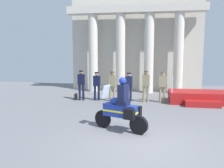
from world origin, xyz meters
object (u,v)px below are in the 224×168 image
(officer_in_row_2, at_px, (112,84))
(motorcycle_with_rider, at_px, (122,109))
(briefcase_on_ground, at_px, (76,97))
(officer_in_row_1, at_px, (97,84))
(officer_in_row_4, at_px, (146,84))
(reviewing_stand, at_px, (199,97))
(officer_in_row_0, at_px, (81,83))
(officer_in_row_5, at_px, (163,85))
(officer_in_row_3, at_px, (129,85))

(officer_in_row_2, relative_size, motorcycle_with_rider, 0.86)
(briefcase_on_ground, bearing_deg, officer_in_row_1, 0.93)
(officer_in_row_2, bearing_deg, officer_in_row_4, -172.77)
(reviewing_stand, bearing_deg, officer_in_row_0, -177.35)
(reviewing_stand, bearing_deg, officer_in_row_5, -174.53)
(officer_in_row_1, xyz_separation_m, motorcycle_with_rider, (2.08, -5.20, -0.18))
(officer_in_row_5, xyz_separation_m, briefcase_on_ground, (-4.98, -0.03, -0.82))
(officer_in_row_4, bearing_deg, briefcase_on_ground, 4.56)
(officer_in_row_0, bearing_deg, briefcase_on_ground, -7.24)
(officer_in_row_0, relative_size, officer_in_row_4, 0.99)
(reviewing_stand, distance_m, motorcycle_with_rider, 6.51)
(officer_in_row_3, height_order, officer_in_row_5, officer_in_row_5)
(reviewing_stand, xyz_separation_m, officer_in_row_4, (-2.88, -0.27, 0.74))
(reviewing_stand, relative_size, officer_in_row_0, 1.82)
(motorcycle_with_rider, bearing_deg, officer_in_row_5, -84.90)
(officer_in_row_0, distance_m, briefcase_on_ground, 0.93)
(officer_in_row_2, xyz_separation_m, officer_in_row_4, (1.87, 0.06, 0.04))
(officer_in_row_4, distance_m, briefcase_on_ground, 4.16)
(officer_in_row_1, bearing_deg, briefcase_on_ground, 6.25)
(reviewing_stand, height_order, officer_in_row_2, officer_in_row_2)
(officer_in_row_4, bearing_deg, officer_in_row_2, 7.23)
(officer_in_row_3, relative_size, briefcase_on_ground, 4.53)
(reviewing_stand, bearing_deg, briefcase_on_ground, -178.18)
(officer_in_row_3, height_order, motorcycle_with_rider, motorcycle_with_rider)
(motorcycle_with_rider, bearing_deg, officer_in_row_4, -75.56)
(reviewing_stand, height_order, officer_in_row_1, officer_in_row_1)
(officer_in_row_0, bearing_deg, officer_in_row_1, -168.01)
(officer_in_row_1, relative_size, officer_in_row_2, 0.97)
(officer_in_row_0, height_order, officer_in_row_5, officer_in_row_0)
(officer_in_row_0, distance_m, motorcycle_with_rider, 5.90)
(officer_in_row_2, distance_m, motorcycle_with_rider, 5.19)
(officer_in_row_0, distance_m, officer_in_row_5, 4.61)
(officer_in_row_5, xyz_separation_m, motorcycle_with_rider, (-1.64, -5.21, -0.20))
(officer_in_row_2, relative_size, officer_in_row_5, 1.01)
(officer_in_row_0, xyz_separation_m, officer_in_row_5, (4.60, 0.12, -0.03))
(officer_in_row_2, distance_m, officer_in_row_4, 1.87)
(reviewing_stand, distance_m, officer_in_row_0, 6.62)
(officer_in_row_2, height_order, officer_in_row_4, officer_in_row_4)
(officer_in_row_4, bearing_deg, officer_in_row_0, 5.77)
(reviewing_stand, xyz_separation_m, officer_in_row_2, (-4.75, -0.34, 0.70))
(officer_in_row_2, xyz_separation_m, motorcycle_with_rider, (1.14, -5.06, -0.21))
(reviewing_stand, distance_m, officer_in_row_2, 4.81)
(officer_in_row_2, bearing_deg, officer_in_row_1, -3.01)
(briefcase_on_ground, bearing_deg, reviewing_stand, 1.82)
(officer_in_row_2, bearing_deg, motorcycle_with_rider, 108.04)
(officer_in_row_1, distance_m, officer_in_row_2, 0.95)
(reviewing_stand, height_order, officer_in_row_5, officer_in_row_5)
(officer_in_row_1, bearing_deg, officer_in_row_0, 11.99)
(officer_in_row_3, xyz_separation_m, officer_in_row_5, (1.87, 0.01, 0.03))
(motorcycle_with_rider, xyz_separation_m, briefcase_on_ground, (-3.34, 5.18, -0.61))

